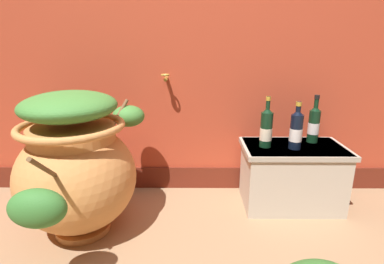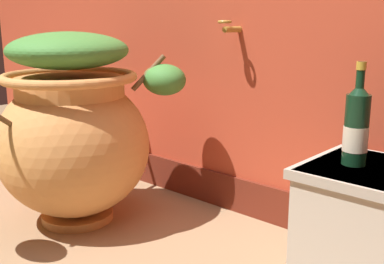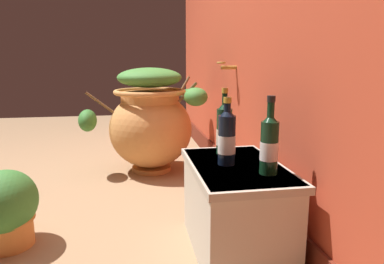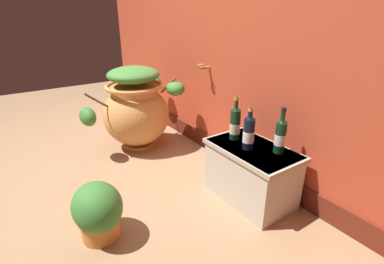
{
  "view_description": "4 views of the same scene",
  "coord_description": "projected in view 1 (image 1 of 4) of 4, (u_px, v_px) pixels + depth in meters",
  "views": [
    {
      "loc": [
        0.03,
        -0.9,
        1.02
      ],
      "look_at": [
        0.02,
        0.83,
        0.5
      ],
      "focal_mm": 28.21,
      "sensor_mm": 36.0,
      "label": 1
    },
    {
      "loc": [
        1.02,
        -0.49,
        0.83
      ],
      "look_at": [
        -0.03,
        0.68,
        0.45
      ],
      "focal_mm": 44.06,
      "sensor_mm": 36.0,
      "label": 2
    },
    {
      "loc": [
        2.03,
        0.43,
        0.83
      ],
      "look_at": [
        0.01,
        0.79,
        0.42
      ],
      "focal_mm": 32.75,
      "sensor_mm": 36.0,
      "label": 3
    },
    {
      "loc": [
        1.85,
        -0.45,
        1.25
      ],
      "look_at": [
        0.05,
        0.78,
        0.32
      ],
      "focal_mm": 26.98,
      "sensor_mm": 36.0,
      "label": 4
    }
  ],
  "objects": [
    {
      "name": "wine_bottle_right",
      "position": [
        314.0,
        123.0,
        1.91
      ],
      "size": [
        0.07,
        0.07,
        0.3
      ],
      "color": "black",
      "rests_on": "stone_ledge"
    },
    {
      "name": "wine_bottle_left",
      "position": [
        266.0,
        127.0,
        1.82
      ],
      "size": [
        0.07,
        0.07,
        0.31
      ],
      "color": "black",
      "rests_on": "stone_ledge"
    },
    {
      "name": "wine_bottle_middle",
      "position": [
        296.0,
        129.0,
        1.79
      ],
      "size": [
        0.07,
        0.07,
        0.29
      ],
      "color": "black",
      "rests_on": "stone_ledge"
    },
    {
      "name": "stone_ledge",
      "position": [
        291.0,
        174.0,
        1.91
      ],
      "size": [
        0.63,
        0.38,
        0.4
      ],
      "color": "beige",
      "rests_on": "ground_plane"
    },
    {
      "name": "terracotta_urn",
      "position": [
        76.0,
        165.0,
        1.59
      ],
      "size": [
        0.73,
        0.95,
        0.78
      ],
      "color": "#D68E4C",
      "rests_on": "ground_plane"
    }
  ]
}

